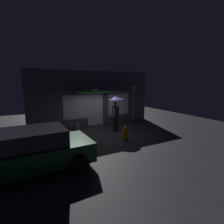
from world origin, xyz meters
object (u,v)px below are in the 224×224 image
object	(u,v)px
sidewalk_bollard	(77,128)
fire_hydrant	(126,134)
person_with_umbrella	(116,105)
street_sign_post	(134,102)
parked_car	(30,151)

from	to	relation	value
sidewalk_bollard	fire_hydrant	distance (m)	3.13
person_with_umbrella	fire_hydrant	world-z (taller)	person_with_umbrella
street_sign_post	fire_hydrant	bearing A→B (deg)	-130.79
parked_car	sidewalk_bollard	size ratio (longest dim) A/B	7.69
sidewalk_bollard	parked_car	bearing A→B (deg)	-123.86
person_with_umbrella	sidewalk_bollard	xyz separation A→B (m)	(-2.14, 0.90, -1.36)
street_sign_post	fire_hydrant	distance (m)	3.83
fire_hydrant	sidewalk_bollard	bearing A→B (deg)	125.81
fire_hydrant	street_sign_post	bearing A→B (deg)	49.21
parked_car	street_sign_post	size ratio (longest dim) A/B	1.40
person_with_umbrella	fire_hydrant	size ratio (longest dim) A/B	2.85
person_with_umbrella	parked_car	xyz separation A→B (m)	(-4.64, -2.83, -0.88)
person_with_umbrella	street_sign_post	bearing A→B (deg)	-57.86
parked_car	sidewalk_bollard	world-z (taller)	parked_car
parked_car	fire_hydrant	distance (m)	4.51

